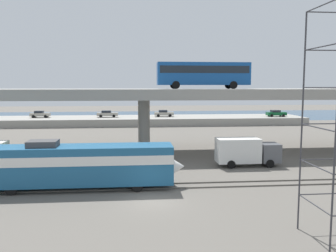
{
  "coord_description": "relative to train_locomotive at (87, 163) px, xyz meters",
  "views": [
    {
      "loc": [
        -1.34,
        -26.36,
        8.71
      ],
      "look_at": [
        2.98,
        18.61,
        3.63
      ],
      "focal_mm": 38.64,
      "sensor_mm": 36.0,
      "label": 1
    }
  ],
  "objects": [
    {
      "name": "ground_plane",
      "position": [
        5.29,
        -4.0,
        -2.19
      ],
      "size": [
        260.0,
        260.0,
        0.0
      ],
      "primitive_type": "plane",
      "color": "#605B54"
    },
    {
      "name": "rail_strip_near",
      "position": [
        5.29,
        -0.76,
        -2.13
      ],
      "size": [
        110.0,
        0.12,
        0.12
      ],
      "primitive_type": "cube",
      "color": "#59544C",
      "rests_on": "ground_plane"
    },
    {
      "name": "rail_strip_far",
      "position": [
        5.29,
        0.76,
        -2.13
      ],
      "size": [
        110.0,
        0.12,
        0.12
      ],
      "primitive_type": "cube",
      "color": "#59544C",
      "rests_on": "ground_plane"
    },
    {
      "name": "train_locomotive",
      "position": [
        0.0,
        0.0,
        0.0
      ],
      "size": [
        17.12,
        3.04,
        4.18
      ],
      "color": "#1E5984",
      "rests_on": "ground_plane"
    },
    {
      "name": "highway_overpass",
      "position": [
        5.29,
        16.0,
        5.3
      ],
      "size": [
        96.0,
        10.82,
        8.27
      ],
      "color": "gray",
      "rests_on": "ground_plane"
    },
    {
      "name": "transit_bus_on_overpass",
      "position": [
        13.05,
        16.47,
        8.14
      ],
      "size": [
        12.0,
        2.68,
        3.4
      ],
      "rotation": [
        0.0,
        0.0,
        3.14
      ],
      "color": "#14478C",
      "rests_on": "highway_overpass"
    },
    {
      "name": "service_truck_east",
      "position": [
        16.03,
        7.23,
        -0.55
      ],
      "size": [
        6.8,
        2.46,
        3.04
      ],
      "color": "#515459",
      "rests_on": "ground_plane"
    },
    {
      "name": "pier_parking_lot",
      "position": [
        5.29,
        51.0,
        -1.37
      ],
      "size": [
        74.0,
        12.05,
        1.65
      ],
      "primitive_type": "cube",
      "color": "gray",
      "rests_on": "ground_plane"
    },
    {
      "name": "parked_car_0",
      "position": [
        -16.6,
        51.47,
        0.23
      ],
      "size": [
        4.18,
        1.9,
        1.5
      ],
      "color": "#9E998C",
      "rests_on": "pier_parking_lot"
    },
    {
      "name": "parked_car_1",
      "position": [
        10.82,
        51.38,
        0.23
      ],
      "size": [
        4.32,
        1.96,
        1.5
      ],
      "color": "#9E998C",
      "rests_on": "pier_parking_lot"
    },
    {
      "name": "parked_car_2",
      "position": [
        -1.87,
        50.98,
        0.23
      ],
      "size": [
        4.64,
        1.85,
        1.5
      ],
      "color": "#9E998C",
      "rests_on": "pier_parking_lot"
    },
    {
      "name": "parked_car_3",
      "position": [
        36.3,
        48.9,
        0.23
      ],
      "size": [
        4.37,
        1.89,
        1.5
      ],
      "color": "#0C4C26",
      "rests_on": "pier_parking_lot"
    },
    {
      "name": "harbor_water",
      "position": [
        5.29,
        74.0,
        -2.19
      ],
      "size": [
        140.0,
        36.0,
        0.01
      ],
      "primitive_type": "cube",
      "color": "navy",
      "rests_on": "ground_plane"
    }
  ]
}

